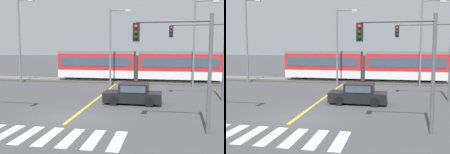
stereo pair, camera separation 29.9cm
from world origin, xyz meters
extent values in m
plane|color=#474749|center=(0.00, 0.00, 0.00)|extent=(200.00, 200.00, 0.00)
cube|color=#4C4742|center=(0.00, 16.93, 0.09)|extent=(120.00, 4.00, 0.18)
cube|color=#939399|center=(0.00, 16.21, 0.23)|extent=(120.00, 0.08, 0.10)
cube|color=#939399|center=(0.00, 17.65, 0.23)|extent=(120.00, 0.08, 0.10)
cube|color=silver|center=(-2.59, 16.93, 0.98)|extent=(9.00, 2.60, 0.90)
cube|color=red|center=(-2.59, 16.93, 2.38)|extent=(9.00, 2.60, 1.90)
cube|color=#384756|center=(-2.59, 15.61, 2.43)|extent=(8.28, 0.04, 1.04)
cube|color=slate|center=(-2.59, 16.93, 3.47)|extent=(9.00, 2.39, 0.28)
cylinder|color=black|center=(-0.11, 16.93, 0.53)|extent=(0.70, 0.20, 0.70)
cylinder|color=black|center=(-5.06, 16.93, 0.53)|extent=(0.70, 0.20, 0.70)
cube|color=silver|center=(6.91, 16.93, 0.98)|extent=(9.00, 2.60, 0.90)
cube|color=red|center=(6.91, 16.93, 2.38)|extent=(9.00, 2.60, 1.90)
cube|color=#384756|center=(6.91, 15.61, 2.43)|extent=(8.28, 0.04, 1.04)
cube|color=slate|center=(6.91, 16.93, 3.47)|extent=(9.00, 2.39, 0.28)
cylinder|color=black|center=(9.39, 16.93, 0.53)|extent=(0.70, 0.20, 0.70)
cylinder|color=black|center=(4.44, 16.93, 0.53)|extent=(0.70, 0.20, 0.70)
cube|color=#2D2D2D|center=(2.16, 16.93, 1.68)|extent=(0.50, 2.34, 2.80)
cube|color=silver|center=(-2.20, -3.60, 0.00)|extent=(0.58, 2.80, 0.01)
cube|color=silver|center=(-1.10, -3.61, 0.00)|extent=(0.58, 2.80, 0.01)
cube|color=silver|center=(0.00, -3.61, 0.00)|extent=(0.58, 2.80, 0.01)
cube|color=silver|center=(1.10, -3.62, 0.00)|extent=(0.58, 2.80, 0.01)
cube|color=silver|center=(2.20, -3.62, 0.00)|extent=(0.58, 2.80, 0.01)
cube|color=silver|center=(3.30, -3.63, 0.00)|extent=(0.58, 2.80, 0.01)
cube|color=gold|center=(0.00, 6.66, 0.00)|extent=(0.20, 16.54, 0.01)
cube|color=black|center=(3.05, 4.54, 0.52)|extent=(4.22, 1.75, 0.72)
cube|color=black|center=(3.15, 4.53, 1.20)|extent=(2.12, 1.54, 0.64)
cube|color=#384756|center=(2.15, 4.55, 1.20)|extent=(0.12, 1.43, 0.52)
cube|color=#384756|center=(3.14, 3.75, 1.20)|extent=(1.79, 0.06, 0.48)
cylinder|color=black|center=(1.78, 3.70, 0.32)|extent=(0.64, 0.23, 0.64)
cylinder|color=black|center=(1.80, 5.40, 0.32)|extent=(0.64, 0.23, 0.64)
cylinder|color=black|center=(4.30, 3.67, 0.32)|extent=(0.64, 0.23, 0.64)
cylinder|color=black|center=(4.32, 5.37, 0.32)|extent=(0.64, 0.23, 0.64)
cylinder|color=#515459|center=(7.42, -1.87, 2.87)|extent=(0.18, 0.18, 5.75)
cylinder|color=#515459|center=(5.67, -1.87, 5.40)|extent=(3.50, 0.12, 0.12)
cube|color=black|center=(3.92, -1.87, 4.90)|extent=(0.32, 0.28, 0.90)
sphere|color=red|center=(3.92, -2.02, 5.17)|extent=(0.18, 0.18, 0.18)
sphere|color=#3A2706|center=(3.92, -2.02, 4.90)|extent=(0.18, 0.18, 0.18)
sphere|color=black|center=(3.92, -2.02, 4.63)|extent=(0.18, 0.18, 0.18)
cylinder|color=#515459|center=(9.76, 6.85, 3.11)|extent=(0.18, 0.18, 6.22)
cylinder|color=#515459|center=(7.76, 6.85, 5.85)|extent=(4.00, 0.12, 0.12)
cube|color=black|center=(5.76, 6.85, 5.35)|extent=(0.32, 0.28, 0.90)
sphere|color=red|center=(5.76, 6.70, 5.62)|extent=(0.18, 0.18, 0.18)
sphere|color=#3A2706|center=(5.76, 6.70, 5.35)|extent=(0.18, 0.18, 0.18)
sphere|color=black|center=(5.76, 6.70, 5.08)|extent=(0.18, 0.18, 0.18)
cylinder|color=slate|center=(-11.04, 14.09, 4.79)|extent=(0.20, 0.20, 9.57)
cylinder|color=slate|center=(-10.26, 14.09, 9.37)|extent=(1.57, 0.12, 0.12)
cube|color=#B2B2B7|center=(-9.47, 14.09, 9.27)|extent=(0.56, 0.28, 0.20)
cylinder|color=slate|center=(-0.40, 13.74, 4.08)|extent=(0.20, 0.20, 8.16)
cylinder|color=slate|center=(0.53, 13.74, 7.96)|extent=(1.87, 0.12, 0.12)
cube|color=#B2B2B7|center=(1.47, 13.74, 7.86)|extent=(0.56, 0.28, 0.20)
cylinder|color=slate|center=(8.21, 14.10, 4.46)|extent=(0.20, 0.20, 8.91)
cylinder|color=slate|center=(9.19, 14.10, 8.71)|extent=(1.96, 0.12, 0.12)
cube|color=#B2B2B7|center=(10.17, 14.10, 8.61)|extent=(0.56, 0.28, 0.20)
camera|label=1|loc=(5.30, -15.67, 4.26)|focal=45.00mm
camera|label=2|loc=(5.60, -15.62, 4.26)|focal=45.00mm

